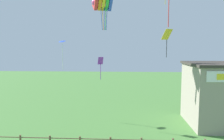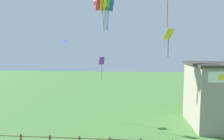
% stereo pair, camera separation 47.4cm
% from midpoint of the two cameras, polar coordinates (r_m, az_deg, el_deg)
% --- Properties ---
extents(seaside_building, '(6.75, 6.01, 5.96)m').
position_cam_midpoint_polar(seaside_building, '(23.27, 26.60, -5.61)').
color(seaside_building, gray).
rests_on(seaside_building, ground_plane).
extents(kite_rainbow_parafoil, '(2.51, 2.21, 3.49)m').
position_cam_midpoint_polar(kite_rainbow_parafoil, '(22.42, -3.19, 17.14)').
color(kite_rainbow_parafoil, '#E54C8C').
extents(kite_yellow_diamond, '(1.07, 1.02, 2.63)m').
position_cam_midpoint_polar(kite_yellow_diamond, '(21.23, 13.51, 8.41)').
color(kite_yellow_diamond, yellow).
extents(kite_blue_delta, '(0.97, 0.96, 3.18)m').
position_cam_midpoint_polar(kite_blue_delta, '(23.98, -13.42, 6.67)').
color(kite_blue_delta, blue).
extents(kite_purple_streamer, '(0.55, 0.44, 2.15)m').
position_cam_midpoint_polar(kite_purple_streamer, '(20.62, -3.67, 1.49)').
color(kite_purple_streamer, purple).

